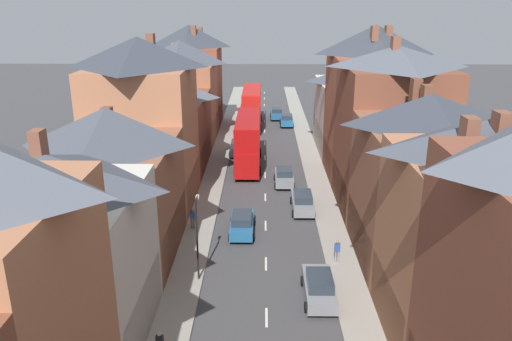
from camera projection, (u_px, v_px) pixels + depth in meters
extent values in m
cube|color=gray|center=(217.00, 168.00, 52.45)|extent=(2.20, 104.00, 0.14)
cube|color=gray|center=(314.00, 168.00, 52.31)|extent=(2.20, 104.00, 0.14)
cube|color=silver|center=(266.00, 317.00, 27.79)|extent=(0.14, 1.80, 0.01)
cube|color=silver|center=(266.00, 264.00, 33.47)|extent=(0.14, 1.80, 0.01)
cube|color=silver|center=(266.00, 226.00, 39.15)|extent=(0.14, 1.80, 0.01)
cube|color=silver|center=(265.00, 197.00, 44.83)|extent=(0.14, 1.80, 0.01)
cube|color=silver|center=(265.00, 175.00, 50.51)|extent=(0.14, 1.80, 0.01)
cube|color=silver|center=(265.00, 157.00, 56.19)|extent=(0.14, 1.80, 0.01)
cube|color=silver|center=(265.00, 143.00, 61.87)|extent=(0.14, 1.80, 0.01)
cube|color=silver|center=(265.00, 131.00, 67.55)|extent=(0.14, 1.80, 0.01)
cube|color=silver|center=(265.00, 121.00, 73.23)|extent=(0.14, 1.80, 0.01)
cube|color=silver|center=(264.00, 112.00, 78.91)|extent=(0.14, 1.80, 0.01)
cube|color=silver|center=(264.00, 105.00, 84.59)|extent=(0.14, 1.80, 0.01)
cube|color=silver|center=(264.00, 98.00, 90.26)|extent=(0.14, 1.80, 0.01)
cube|color=silver|center=(264.00, 93.00, 95.94)|extent=(0.14, 1.80, 0.01)
cube|color=beige|center=(62.00, 269.00, 24.69)|extent=(8.00, 8.38, 8.27)
cube|color=black|center=(144.00, 313.00, 25.45)|extent=(0.12, 7.71, 3.20)
pyramid|color=#474C56|center=(48.00, 173.00, 23.06)|extent=(8.00, 8.38, 1.80)
cube|color=brown|center=(38.00, 145.00, 24.75)|extent=(0.60, 0.90, 1.54)
cube|color=brown|center=(114.00, 202.00, 33.44)|extent=(8.00, 9.98, 7.89)
cube|color=#1E5133|center=(175.00, 234.00, 34.14)|extent=(0.12, 9.18, 3.20)
pyramid|color=#474C56|center=(107.00, 127.00, 31.76)|extent=(8.00, 9.98, 2.49)
cube|color=brown|center=(107.00, 116.00, 32.32)|extent=(0.60, 0.90, 1.09)
cube|color=#B2704C|center=(144.00, 138.00, 41.70)|extent=(8.00, 8.79, 11.73)
cube|color=black|center=(193.00, 186.00, 43.02)|extent=(0.12, 8.09, 3.20)
pyramid|color=#383D47|center=(138.00, 52.00, 39.42)|extent=(8.00, 8.79, 2.37)
cube|color=brown|center=(151.00, 42.00, 40.12)|extent=(0.60, 0.90, 1.35)
cube|color=brown|center=(168.00, 133.00, 52.09)|extent=(8.00, 11.68, 7.38)
cube|color=maroon|center=(206.00, 152.00, 52.71)|extent=(0.12, 10.74, 3.20)
pyramid|color=#565B66|center=(165.00, 87.00, 50.56)|extent=(8.00, 11.68, 2.11)
cube|color=#99664C|center=(158.00, 78.00, 52.89)|extent=(0.60, 0.90, 1.17)
cube|color=#99664C|center=(158.00, 85.00, 47.71)|extent=(0.60, 0.90, 1.32)
cube|color=#A36042|center=(182.00, 103.00, 61.44)|extent=(8.00, 8.84, 9.56)
cube|color=black|center=(215.00, 128.00, 62.42)|extent=(0.12, 8.13, 3.20)
pyramid|color=#474C56|center=(180.00, 52.00, 59.45)|extent=(8.00, 8.84, 2.79)
cube|color=#99664C|center=(174.00, 47.00, 60.42)|extent=(0.60, 0.90, 0.96)
cube|color=brown|center=(191.00, 87.00, 69.06)|extent=(8.00, 7.70, 10.85)
cube|color=black|center=(220.00, 114.00, 70.24)|extent=(0.12, 7.08, 3.20)
pyramid|color=#383D47|center=(189.00, 36.00, 66.84)|extent=(8.00, 7.70, 2.91)
cube|color=brown|center=(200.00, 31.00, 68.68)|extent=(0.60, 0.90, 0.98)
cube|color=brown|center=(194.00, 31.00, 65.49)|extent=(0.60, 0.90, 1.40)
cube|color=#B2704C|center=(471.00, 249.00, 24.94)|extent=(8.00, 7.34, 9.97)
cube|color=olive|center=(386.00, 306.00, 26.08)|extent=(0.12, 6.75, 3.20)
pyramid|color=#474C56|center=(488.00, 136.00, 23.07)|extent=(8.00, 7.34, 1.64)
cube|color=brown|center=(501.00, 127.00, 22.05)|extent=(0.60, 0.90, 1.34)
cube|color=brown|center=(469.00, 130.00, 21.89)|extent=(0.60, 0.90, 1.15)
cube|color=brown|center=(421.00, 194.00, 32.76)|extent=(8.00, 8.98, 9.35)
cube|color=navy|center=(358.00, 236.00, 33.80)|extent=(0.12, 8.26, 3.20)
pyramid|color=#383D47|center=(431.00, 110.00, 30.93)|extent=(8.00, 8.98, 1.98)
cube|color=brown|center=(427.00, 95.00, 31.96)|extent=(0.60, 0.90, 1.32)
cube|color=brown|center=(416.00, 90.00, 33.10)|extent=(0.60, 0.90, 1.55)
cube|color=brown|center=(390.00, 140.00, 40.86)|extent=(8.00, 8.99, 11.87)
cube|color=maroon|center=(339.00, 189.00, 42.31)|extent=(0.12, 8.27, 3.20)
pyramid|color=#565B66|center=(398.00, 56.00, 38.68)|extent=(8.00, 8.99, 1.63)
cube|color=brown|center=(395.00, 46.00, 38.18)|extent=(0.60, 0.90, 1.52)
cube|color=#935138|center=(370.00, 117.00, 48.70)|extent=(8.00, 7.62, 11.96)
cube|color=olive|center=(327.00, 160.00, 50.16)|extent=(0.12, 7.01, 3.20)
pyramid|color=#383D47|center=(376.00, 40.00, 46.33)|extent=(8.00, 7.62, 2.71)
cube|color=brown|center=(389.00, 33.00, 45.67)|extent=(0.60, 0.90, 1.31)
cube|color=brown|center=(375.00, 33.00, 44.42)|extent=(0.60, 0.90, 1.34)
cube|color=beige|center=(352.00, 116.00, 58.10)|extent=(8.00, 10.90, 8.03)
cube|color=black|center=(318.00, 136.00, 58.93)|extent=(0.12, 10.03, 3.20)
pyramid|color=#474C56|center=(355.00, 73.00, 56.50)|extent=(8.00, 10.90, 1.87)
cube|color=#99664C|center=(341.00, 68.00, 57.01)|extent=(0.60, 0.90, 0.97)
cube|color=red|center=(252.00, 115.00, 69.51)|extent=(2.44, 10.80, 2.50)
cube|color=red|center=(252.00, 98.00, 68.74)|extent=(2.44, 10.58, 2.30)
cube|color=red|center=(252.00, 89.00, 68.35)|extent=(2.39, 10.37, 0.10)
cube|color=#28333D|center=(253.00, 106.00, 74.51)|extent=(2.20, 0.10, 1.20)
cube|color=#28333D|center=(253.00, 91.00, 73.77)|extent=(2.20, 0.10, 1.10)
cube|color=#28333D|center=(243.00, 113.00, 69.45)|extent=(0.06, 9.18, 0.90)
cube|color=#28333D|center=(243.00, 97.00, 68.72)|extent=(0.06, 9.18, 0.90)
cube|color=yellow|center=(253.00, 85.00, 73.52)|extent=(1.34, 0.08, 0.32)
cylinder|color=black|center=(244.00, 118.00, 73.07)|extent=(0.30, 1.00, 1.00)
cylinder|color=black|center=(261.00, 118.00, 73.04)|extent=(0.30, 1.00, 1.00)
cylinder|color=black|center=(242.00, 128.00, 67.09)|extent=(0.30, 1.00, 1.00)
cylinder|color=black|center=(260.00, 128.00, 67.06)|extent=(0.30, 1.00, 1.00)
cube|color=#B70F0F|center=(248.00, 151.00, 52.74)|extent=(2.44, 10.80, 2.50)
cube|color=#B70F0F|center=(248.00, 129.00, 51.97)|extent=(2.44, 10.58, 2.30)
cube|color=#B70F0F|center=(248.00, 118.00, 51.58)|extent=(2.39, 10.37, 0.10)
cube|color=#28333D|center=(249.00, 136.00, 57.74)|extent=(2.20, 0.10, 1.20)
cube|color=#28333D|center=(249.00, 117.00, 57.00)|extent=(2.20, 0.10, 1.10)
cube|color=#28333D|center=(237.00, 149.00, 52.68)|extent=(0.06, 9.18, 0.90)
cube|color=#28333D|center=(237.00, 128.00, 51.95)|extent=(0.06, 9.18, 0.90)
cube|color=yellow|center=(249.00, 110.00, 56.75)|extent=(1.34, 0.08, 0.32)
cylinder|color=black|center=(238.00, 153.00, 56.30)|extent=(0.30, 1.00, 1.00)
cylinder|color=black|center=(260.00, 153.00, 56.27)|extent=(0.30, 1.00, 1.00)
cylinder|color=black|center=(235.00, 171.00, 50.32)|extent=(0.30, 1.00, 1.00)
cylinder|color=black|center=(259.00, 171.00, 50.29)|extent=(0.30, 1.00, 1.00)
cube|color=#236093|center=(287.00, 121.00, 70.30)|extent=(1.70, 4.07, 0.74)
cube|color=#28333D|center=(287.00, 117.00, 69.90)|extent=(1.46, 2.04, 0.60)
cylinder|color=black|center=(280.00, 122.00, 71.63)|extent=(0.20, 0.62, 0.62)
cylinder|color=black|center=(292.00, 122.00, 71.61)|extent=(0.20, 0.62, 0.62)
cylinder|color=black|center=(281.00, 126.00, 69.24)|extent=(0.20, 0.62, 0.62)
cylinder|color=black|center=(293.00, 126.00, 69.22)|extent=(0.20, 0.62, 0.62)
cube|color=#236093|center=(277.00, 114.00, 74.55)|extent=(1.70, 4.46, 0.75)
cube|color=#28333D|center=(277.00, 110.00, 74.12)|extent=(1.46, 2.23, 0.60)
cylinder|color=black|center=(271.00, 115.00, 75.99)|extent=(0.20, 0.62, 0.62)
cylinder|color=black|center=(282.00, 115.00, 75.97)|extent=(0.20, 0.62, 0.62)
cylinder|color=black|center=(271.00, 119.00, 73.38)|extent=(0.20, 0.62, 0.62)
cylinder|color=black|center=(283.00, 119.00, 73.35)|extent=(0.20, 0.62, 0.62)
cube|color=gray|center=(319.00, 288.00, 29.38)|extent=(1.70, 4.49, 0.72)
cube|color=#28333D|center=(320.00, 281.00, 28.96)|extent=(1.46, 2.24, 0.60)
cylinder|color=black|center=(303.00, 281.00, 30.83)|extent=(0.20, 0.62, 0.62)
cylinder|color=black|center=(330.00, 281.00, 30.80)|extent=(0.20, 0.62, 0.62)
cylinder|color=black|center=(306.00, 307.00, 28.19)|extent=(0.20, 0.62, 0.62)
cylinder|color=black|center=(336.00, 307.00, 28.17)|extent=(0.20, 0.62, 0.62)
cube|color=#236093|center=(242.00, 225.00, 37.75)|extent=(1.70, 4.49, 0.72)
cube|color=#28333D|center=(242.00, 218.00, 37.32)|extent=(1.46, 2.24, 0.60)
cylinder|color=black|center=(232.00, 221.00, 39.19)|extent=(0.20, 0.62, 0.62)
cylinder|color=black|center=(254.00, 221.00, 39.17)|extent=(0.20, 0.62, 0.62)
cylinder|color=black|center=(230.00, 237.00, 36.56)|extent=(0.20, 0.62, 0.62)
cylinder|color=black|center=(253.00, 237.00, 36.54)|extent=(0.20, 0.62, 0.62)
cube|color=black|center=(238.00, 149.00, 57.14)|extent=(1.70, 4.53, 0.74)
cube|color=#28333D|center=(238.00, 144.00, 56.71)|extent=(1.46, 2.26, 0.60)
cylinder|color=black|center=(231.00, 148.00, 58.60)|extent=(0.20, 0.62, 0.62)
cylinder|color=black|center=(246.00, 148.00, 58.58)|extent=(0.20, 0.62, 0.62)
cylinder|color=black|center=(230.00, 155.00, 55.95)|extent=(0.20, 0.62, 0.62)
cylinder|color=black|center=(245.00, 155.00, 55.92)|extent=(0.20, 0.62, 0.62)
cube|color=gray|center=(302.00, 203.00, 41.80)|extent=(1.70, 4.59, 0.73)
cube|color=#28333D|center=(303.00, 197.00, 41.37)|extent=(1.46, 2.30, 0.60)
cylinder|color=black|center=(291.00, 200.00, 43.28)|extent=(0.20, 0.62, 0.62)
cylinder|color=black|center=(311.00, 201.00, 43.26)|extent=(0.20, 0.62, 0.62)
cylinder|color=black|center=(293.00, 214.00, 40.58)|extent=(0.20, 0.62, 0.62)
cylinder|color=black|center=(314.00, 214.00, 40.56)|extent=(0.20, 0.62, 0.62)
cube|color=gray|center=(284.00, 178.00, 47.66)|extent=(1.70, 4.01, 0.79)
cube|color=#28333D|center=(284.00, 172.00, 47.25)|extent=(1.46, 2.00, 0.60)
cylinder|color=black|center=(275.00, 177.00, 48.97)|extent=(0.20, 0.62, 0.62)
cylinder|color=black|center=(292.00, 177.00, 48.95)|extent=(0.20, 0.62, 0.62)
cylinder|color=black|center=(275.00, 186.00, 46.62)|extent=(0.20, 0.62, 0.62)
cylinder|color=black|center=(294.00, 186.00, 46.60)|extent=(0.20, 0.62, 0.62)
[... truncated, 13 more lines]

